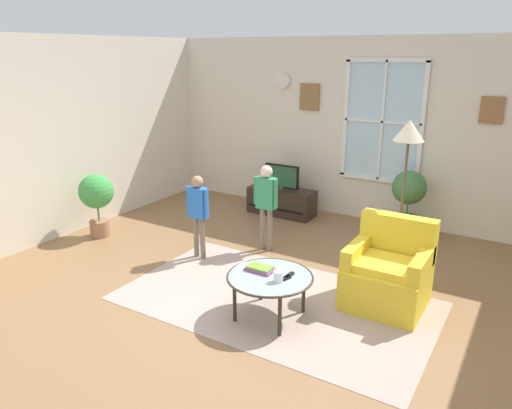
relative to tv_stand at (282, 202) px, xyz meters
The scene contains 17 objects.
ground_plane 2.85m from the tv_stand, 69.61° to the right, with size 6.88×6.90×0.02m, color olive.
back_wall 1.61m from the tv_stand, 28.64° to the left, with size 6.28×0.17×2.66m.
side_wall_left 3.64m from the tv_stand, 129.68° to the right, with size 0.12×6.30×2.66m.
area_rug 2.78m from the tv_stand, 62.85° to the right, with size 3.15×1.80×0.01m, color tan.
tv_stand is the anchor object (origin of this frame).
television 0.41m from the tv_stand, 90.00° to the right, with size 0.56×0.08×0.38m.
armchair 2.96m from the tv_stand, 40.49° to the right, with size 0.76×0.74×0.87m.
coffee_table 3.09m from the tv_stand, 63.66° to the right, with size 0.83×0.83×0.44m.
book_stack 2.98m from the tv_stand, 65.67° to the right, with size 0.27×0.17×0.05m.
cup 3.20m from the tv_stand, 62.20° to the right, with size 0.09×0.09×0.10m, color white.
remote_near_books 3.09m from the tv_stand, 60.32° to the right, with size 0.04×0.14×0.02m, color black.
remote_near_cup 3.16m from the tv_stand, 61.10° to the right, with size 0.04×0.14×0.02m, color black.
person_green_shirt 1.53m from the tv_stand, 69.45° to the right, with size 0.34×0.15×1.12m.
person_blue_shirt 2.05m from the tv_stand, 91.93° to the right, with size 0.32×0.14×1.05m.
potted_plant_by_window 1.93m from the tv_stand, ahead, with size 0.46×0.46×0.91m.
potted_plant_corner 2.75m from the tv_stand, 128.54° to the right, with size 0.47×0.47×0.88m.
floor_lamp 2.84m from the tv_stand, 30.84° to the right, with size 0.32×0.32×1.78m.
Camera 1 is at (2.40, -3.67, 2.45)m, focal length 33.74 mm.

